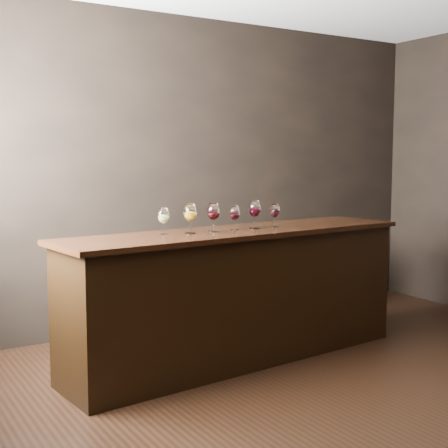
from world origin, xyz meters
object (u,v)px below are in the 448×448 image
glass_amber (190,213)px  glass_red_c (255,209)px  glass_red_a (214,212)px  glass_red_d (275,211)px  glass_red_b (235,213)px  back_bar_shelf (202,281)px  bar_counter (239,298)px  glass_white (163,216)px

glass_amber → glass_red_c: glass_red_c is taller
glass_red_a → glass_red_d: (0.58, 0.04, -0.02)m
glass_red_a → glass_red_b: (0.20, 0.03, -0.02)m
glass_red_a → glass_red_c: size_ratio=0.98×
glass_red_d → glass_amber: bearing=-176.2°
glass_red_c → glass_red_b: bearing=-179.8°
glass_amber → glass_red_c: 0.58m
back_bar_shelf → glass_amber: glass_amber is taller
glass_red_b → glass_amber: bearing=-174.5°
bar_counter → glass_red_d: size_ratio=15.03×
glass_white → glass_red_c: 0.76m
glass_white → glass_red_a: 0.38m
glass_white → glass_amber: (0.18, -0.06, 0.02)m
bar_counter → glass_amber: 0.79m
glass_red_a → glass_red_d: bearing=4.1°
bar_counter → glass_red_c: size_ratio=12.66×
glass_red_b → glass_red_d: same height
back_bar_shelf → glass_red_b: bearing=-105.1°
glass_red_a → glass_red_d: 0.58m
glass_amber → glass_white: bearing=161.8°
bar_counter → back_bar_shelf: bar_counter is taller
glass_amber → glass_red_b: bearing=5.5°
back_bar_shelf → glass_white: glass_white is taller
glass_red_a → glass_white: bearing=172.5°
glass_white → glass_red_d: size_ratio=1.04×
glass_white → glass_red_c: bearing=-1.6°
bar_counter → glass_red_c: (0.15, 0.01, 0.66)m
bar_counter → glass_amber: glass_amber is taller
glass_amber → glass_red_d: (0.77, 0.05, -0.02)m
glass_red_a → glass_red_b: glass_red_a is taller
glass_red_c → back_bar_shelf: bearing=85.5°
glass_red_c → glass_white: bearing=178.4°
bar_counter → glass_red_d: (0.35, 0.03, 0.64)m
bar_counter → glass_amber: (-0.43, -0.03, 0.66)m
back_bar_shelf → glass_red_b: glass_red_b is taller
glass_white → glass_red_a: (0.38, -0.05, 0.01)m
glass_red_b → glass_red_a: bearing=-171.9°
glass_red_a → glass_red_b: size_ratio=1.17×
back_bar_shelf → glass_red_d: (0.12, -0.94, 0.70)m
glass_white → glass_red_a: bearing=-7.5°
glass_amber → glass_red_a: size_ratio=1.01×
bar_counter → glass_red_b: 0.64m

